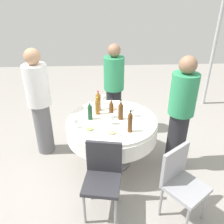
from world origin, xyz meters
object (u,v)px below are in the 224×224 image
wine_glass_right (132,109)px  dining_table (112,129)px  wine_glass_rear (112,117)px  bottle_brown_mid (130,122)px  person_front (39,102)px  bottle_brown_near (121,110)px  bottle_dark_green_inner (90,111)px  bottle_amber_right (97,106)px  chair_inner (181,179)px  chair_outer (103,173)px  person_mid (114,89)px  wine_glass_inner (76,121)px  wine_glass_outer (103,98)px  person_near (180,114)px  plate_south (90,130)px  plate_east (112,134)px  bottle_amber_rear (98,101)px  bottle_brown_front (111,109)px  plate_west (113,109)px

wine_glass_right → dining_table: bearing=-166.0°
wine_glass_rear → bottle_brown_mid: bearing=-42.1°
wine_glass_rear → person_front: size_ratio=0.09×
bottle_brown_near → wine_glass_rear: bottle_brown_near is taller
bottle_dark_green_inner → person_front: person_front is taller
bottle_amber_right → chair_inner: size_ratio=0.30×
chair_outer → bottle_brown_mid: bearing=-115.2°
person_front → dining_table: bearing=-90.0°
dining_table → chair_outer: (-0.15, -0.82, -0.07)m
bottle_amber_right → person_mid: person_mid is taller
wine_glass_inner → chair_outer: same height
person_front → wine_glass_outer: bearing=-62.7°
person_near → chair_inner: (-0.21, -0.82, -0.34)m
person_mid → person_front: bearing=-148.3°
person_front → bottle_amber_right: bearing=-83.7°
chair_outer → plate_south: bearing=-64.1°
wine_glass_inner → plate_east: wine_glass_inner is taller
dining_table → wine_glass_inner: bearing=-158.6°
dining_table → bottle_dark_green_inner: bottle_dark_green_inner is taller
bottle_amber_rear → plate_east: (0.16, -0.66, -0.13)m
dining_table → wine_glass_inner: size_ratio=9.80×
plate_east → person_near: person_near is taller
dining_table → plate_east: 0.41m
wine_glass_rear → person_mid: 1.03m
bottle_amber_rear → bottle_dark_green_inner: 0.29m
bottle_dark_green_inner → chair_inner: (0.99, -0.97, -0.34)m
bottle_brown_near → person_near: person_near is taller
wine_glass_rear → chair_inner: size_ratio=0.16×
bottle_dark_green_inner → person_front: size_ratio=0.16×
bottle_brown_front → bottle_amber_right: (-0.19, 0.11, -0.01)m
bottle_amber_right → plate_south: 0.47m
bottle_amber_rear → dining_table: bearing=-57.0°
plate_south → wine_glass_inner: bearing=152.0°
bottle_brown_mid → wine_glass_rear: size_ratio=2.08×
bottle_brown_mid → bottle_amber_right: bearing=129.7°
bottle_dark_green_inner → wine_glass_right: bottle_dark_green_inner is taller
bottle_brown_mid → chair_outer: size_ratio=0.34×
wine_glass_rear → bottle_brown_front: bearing=87.9°
bottle_brown_front → chair_outer: bearing=-99.1°
person_front → person_near: person_front is taller
bottle_brown_front → plate_east: (-0.02, -0.43, -0.12)m
plate_west → wine_glass_inner: bearing=-138.3°
wine_glass_right → plate_west: (-0.25, 0.20, -0.10)m
wine_glass_inner → wine_glass_outer: bearing=61.6°
person_front → bottle_amber_rear: bearing=-75.7°
plate_south → wine_glass_rear: bearing=28.6°
wine_glass_right → person_near: person_near is taller
wine_glass_outer → person_front: (-0.94, -0.15, 0.03)m
wine_glass_right → person_near: size_ratio=0.10×
chair_inner → chair_outer: same height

